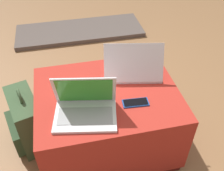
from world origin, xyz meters
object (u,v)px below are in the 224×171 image
(cell_phone, at_px, (136,103))
(backpack, at_px, (26,122))
(laptop_near, at_px, (85,107))
(laptop_far, at_px, (133,68))

(cell_phone, relative_size, backpack, 0.32)
(cell_phone, distance_m, backpack, 0.77)
(backpack, bearing_deg, laptop_near, 37.99)
(laptop_far, xyz_separation_m, backpack, (-0.71, 0.01, -0.33))
(cell_phone, bearing_deg, laptop_near, 97.58)
(laptop_far, distance_m, cell_phone, 0.26)
(laptop_far, bearing_deg, backpack, 10.70)
(laptop_near, xyz_separation_m, cell_phone, (0.28, 0.02, -0.04))
(laptop_near, relative_size, laptop_far, 0.92)
(laptop_far, relative_size, backpack, 0.85)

